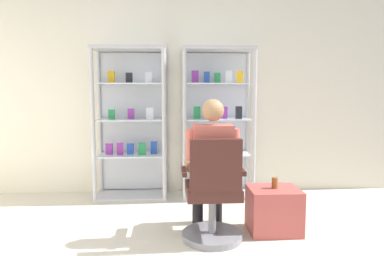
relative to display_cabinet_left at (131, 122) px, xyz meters
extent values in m
cube|color=silver|center=(0.55, 0.24, 0.39)|extent=(6.00, 0.10, 2.70)
cylinder|color=#B7B7BC|center=(-0.43, -0.26, -0.01)|extent=(0.05, 0.05, 1.90)
cylinder|color=#B7B7BC|center=(0.42, -0.26, -0.01)|extent=(0.05, 0.05, 1.90)
cylinder|color=#B7B7BC|center=(-0.43, 0.14, -0.01)|extent=(0.05, 0.05, 1.90)
cylinder|color=#B7B7BC|center=(0.42, 0.14, -0.01)|extent=(0.05, 0.05, 1.90)
cube|color=#B7B7BC|center=(0.00, -0.06, 0.92)|extent=(0.90, 0.45, 0.04)
cube|color=#B7B7BC|center=(0.00, -0.06, -0.94)|extent=(0.90, 0.45, 0.04)
cube|color=silver|center=(0.00, 0.15, -0.01)|extent=(0.84, 0.02, 1.80)
cube|color=silver|center=(0.00, -0.06, -0.41)|extent=(0.82, 0.39, 0.02)
cube|color=purple|center=(-0.28, -0.05, -0.33)|extent=(0.09, 0.05, 0.14)
cube|color=purple|center=(-0.13, -0.10, -0.33)|extent=(0.08, 0.04, 0.15)
cube|color=#264CB2|center=(-0.01, -0.06, -0.33)|extent=(0.08, 0.04, 0.14)
cube|color=#268C4C|center=(0.14, -0.11, -0.33)|extent=(0.09, 0.05, 0.15)
cube|color=#264CB2|center=(0.29, -0.04, -0.32)|extent=(0.08, 0.04, 0.16)
cube|color=silver|center=(0.00, -0.06, 0.04)|extent=(0.82, 0.39, 0.02)
cube|color=#268C4C|center=(-0.24, -0.07, 0.11)|extent=(0.08, 0.05, 0.12)
cube|color=purple|center=(0.00, -0.03, 0.11)|extent=(0.08, 0.05, 0.13)
cube|color=silver|center=(0.24, -0.11, 0.12)|extent=(0.09, 0.04, 0.14)
cube|color=silver|center=(0.00, -0.06, 0.49)|extent=(0.82, 0.39, 0.02)
cube|color=gold|center=(-0.23, -0.04, 0.57)|extent=(0.08, 0.05, 0.15)
cube|color=black|center=(-0.01, -0.08, 0.56)|extent=(0.09, 0.04, 0.13)
cube|color=silver|center=(0.23, -0.06, 0.57)|extent=(0.08, 0.04, 0.13)
cylinder|color=#B7B7BC|center=(0.67, -0.26, -0.01)|extent=(0.05, 0.05, 1.90)
cylinder|color=#B7B7BC|center=(1.52, -0.26, -0.01)|extent=(0.05, 0.05, 1.90)
cylinder|color=#B7B7BC|center=(0.67, 0.14, -0.01)|extent=(0.05, 0.05, 1.90)
cylinder|color=#B7B7BC|center=(1.52, 0.14, -0.01)|extent=(0.05, 0.05, 1.90)
cube|color=#B7B7BC|center=(1.10, -0.06, 0.92)|extent=(0.90, 0.45, 0.04)
cube|color=#B7B7BC|center=(1.10, -0.06, -0.94)|extent=(0.90, 0.45, 0.04)
cube|color=silver|center=(1.10, 0.15, -0.01)|extent=(0.84, 0.02, 1.80)
cube|color=silver|center=(1.10, -0.06, -0.41)|extent=(0.82, 0.39, 0.02)
cube|color=#268C4C|center=(0.86, -0.07, -0.33)|extent=(0.09, 0.04, 0.14)
cube|color=purple|center=(1.09, -0.05, -0.33)|extent=(0.09, 0.04, 0.15)
cube|color=black|center=(1.34, -0.06, -0.32)|extent=(0.08, 0.05, 0.16)
cube|color=silver|center=(1.10, -0.06, 0.04)|extent=(0.82, 0.39, 0.02)
cube|color=#268C4C|center=(0.84, -0.04, 0.13)|extent=(0.09, 0.04, 0.16)
cube|color=purple|center=(1.01, -0.09, 0.11)|extent=(0.08, 0.05, 0.13)
cube|color=purple|center=(1.19, -0.05, 0.12)|extent=(0.08, 0.05, 0.15)
cube|color=black|center=(1.37, -0.08, 0.13)|extent=(0.08, 0.05, 0.16)
cube|color=silver|center=(1.10, -0.06, 0.49)|extent=(0.82, 0.39, 0.02)
cube|color=purple|center=(0.81, -0.04, 0.58)|extent=(0.09, 0.05, 0.16)
cube|color=#264CB2|center=(0.96, -0.04, 0.57)|extent=(0.08, 0.05, 0.14)
cube|color=#268C4C|center=(1.10, -0.03, 0.56)|extent=(0.08, 0.04, 0.13)
cube|color=silver|center=(1.24, -0.02, 0.58)|extent=(0.09, 0.04, 0.16)
cube|color=gold|center=(1.38, -0.06, 0.57)|extent=(0.09, 0.04, 0.15)
cylinder|color=slate|center=(0.89, -1.40, -0.93)|extent=(0.56, 0.56, 0.06)
cylinder|color=slate|center=(0.89, -1.40, -0.72)|extent=(0.07, 0.07, 0.41)
cube|color=#3F1E19|center=(0.89, -1.40, -0.50)|extent=(0.49, 0.49, 0.10)
cube|color=#3F1E19|center=(0.90, -1.61, -0.22)|extent=(0.44, 0.09, 0.45)
cube|color=#3F1E19|center=(1.15, -1.40, -0.32)|extent=(0.05, 0.30, 0.04)
cube|color=#3F1E19|center=(0.63, -1.41, -0.32)|extent=(0.05, 0.30, 0.04)
cylinder|color=black|center=(0.99, -1.20, -0.40)|extent=(0.15, 0.40, 0.14)
cylinder|color=black|center=(0.99, -1.00, -0.68)|extent=(0.11, 0.11, 0.56)
cylinder|color=black|center=(0.79, -1.20, -0.40)|extent=(0.15, 0.40, 0.14)
cylinder|color=black|center=(0.79, -1.00, -0.68)|extent=(0.11, 0.11, 0.56)
cube|color=#BF594C|center=(0.89, -1.40, -0.15)|extent=(0.36, 0.23, 0.50)
sphere|color=#99704C|center=(0.89, -1.40, 0.23)|extent=(0.20, 0.20, 0.20)
cylinder|color=#BF594C|center=(1.09, -1.40, -0.08)|extent=(0.09, 0.09, 0.28)
cylinder|color=#99704C|center=(1.09, -1.22, -0.30)|extent=(0.09, 0.30, 0.08)
cylinder|color=#BF594C|center=(0.69, -1.41, -0.08)|extent=(0.09, 0.09, 0.28)
cylinder|color=#99704C|center=(0.69, -1.23, -0.30)|extent=(0.09, 0.30, 0.08)
cube|color=#B24C47|center=(1.51, -1.26, -0.75)|extent=(0.48, 0.41, 0.43)
cylinder|color=brown|center=(1.51, -1.25, -0.48)|extent=(0.06, 0.06, 0.11)
camera|label=1|loc=(0.55, -4.54, 0.40)|focal=33.18mm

